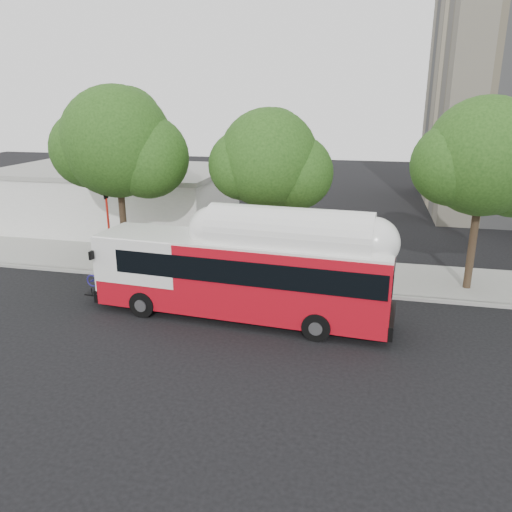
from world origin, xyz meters
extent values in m
plane|color=black|center=(0.00, 0.00, 0.00)|extent=(120.00, 120.00, 0.00)
cube|color=gray|center=(0.00, 6.50, 0.07)|extent=(60.00, 5.00, 0.15)
cube|color=gray|center=(0.00, 3.90, 0.07)|extent=(60.00, 0.30, 0.15)
cube|color=maroon|center=(-3.00, 3.90, 0.08)|extent=(10.00, 0.32, 0.16)
cylinder|color=#2D2116|center=(-9.00, 5.50, 3.04)|extent=(0.36, 0.36, 6.08)
sphere|color=#1D4112|center=(-9.00, 5.50, 6.84)|extent=(5.80, 5.80, 5.80)
sphere|color=#1D4112|center=(-7.41, 5.70, 6.08)|extent=(4.35, 4.35, 4.35)
cylinder|color=#2D2116|center=(-1.00, 6.00, 2.72)|extent=(0.36, 0.36, 5.44)
sphere|color=#1D4112|center=(-1.00, 6.00, 6.12)|extent=(5.00, 5.00, 5.00)
sphere|color=#1D4112|center=(0.38, 6.20, 5.44)|extent=(3.75, 3.75, 3.75)
cylinder|color=#2D2116|center=(9.00, 5.80, 2.88)|extent=(0.36, 0.36, 5.76)
sphere|color=#1D4112|center=(9.00, 5.80, 6.48)|extent=(5.40, 5.40, 5.40)
cube|color=silver|center=(-14.00, 14.00, 2.00)|extent=(16.00, 10.00, 4.00)
cube|color=gray|center=(-14.00, 14.00, 4.10)|extent=(16.20, 10.20, 0.30)
cube|color=#B80C1A|center=(-1.02, 0.32, 1.86)|extent=(12.55, 3.60, 2.99)
cube|color=black|center=(-0.50, 0.28, 2.48)|extent=(11.32, 3.57, 0.98)
cube|color=white|center=(-1.02, 0.32, 3.40)|extent=(12.55, 3.52, 0.10)
cube|color=white|center=(1.04, 0.16, 3.66)|extent=(6.74, 2.55, 0.57)
cube|color=black|center=(-7.76, 0.82, 0.52)|extent=(0.96, 1.91, 0.06)
imported|color=navy|center=(-7.76, 0.82, 1.01)|extent=(0.75, 1.81, 0.93)
cylinder|color=red|center=(-9.36, 4.55, 2.01)|extent=(0.12, 0.12, 4.02)
cube|color=black|center=(-9.36, 4.55, 4.12)|extent=(0.05, 0.40, 0.25)
camera|label=1|loc=(4.03, -18.79, 8.96)|focal=35.00mm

